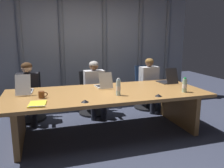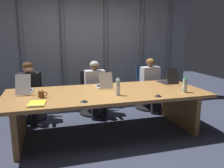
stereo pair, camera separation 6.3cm
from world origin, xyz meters
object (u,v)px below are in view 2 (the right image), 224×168
at_px(office_chair_center, 148,93).
at_px(person_left_mid, 96,85).
at_px(office_chair_left_end, 31,102).
at_px(laptop_left_end, 25,89).
at_px(conference_mic_left_side, 158,95).
at_px(coffee_mug_near, 42,94).
at_px(laptop_left_mid, 104,85).
at_px(office_chair_left_mid, 93,98).
at_px(laptop_center, 168,80).
at_px(person_center, 152,81).
at_px(person_left_end, 29,88).
at_px(conference_mic_middle, 84,101).
at_px(spiral_notepad, 37,104).
at_px(water_bottle_primary, 185,86).
at_px(water_bottle_secondary, 118,88).

bearing_deg(office_chair_center, person_left_mid, -84.50).
bearing_deg(office_chair_left_end, laptop_left_end, 3.05).
bearing_deg(conference_mic_left_side, laptop_left_end, 157.62).
bearing_deg(coffee_mug_near, laptop_left_end, 123.68).
bearing_deg(laptop_left_mid, office_chair_left_mid, -1.25).
height_order(laptop_center, person_center, person_center).
relative_size(person_left_end, conference_mic_middle, 10.37).
relative_size(laptop_left_mid, office_chair_left_end, 0.45).
xyz_separation_m(person_center, spiral_notepad, (-2.36, -1.37, 0.09)).
distance_m(office_chair_left_mid, person_left_mid, 0.34).
bearing_deg(person_left_mid, person_center, 90.33).
bearing_deg(water_bottle_primary, laptop_center, 81.85).
distance_m(laptop_left_mid, spiral_notepad, 1.33).
bearing_deg(person_left_mid, office_chair_left_mid, -168.29).
relative_size(office_chair_center, coffee_mug_near, 7.08).
xyz_separation_m(laptop_center, person_left_mid, (-1.30, 0.64, -0.15)).
relative_size(office_chair_left_end, office_chair_left_mid, 1.03).
xyz_separation_m(office_chair_left_end, conference_mic_middle, (0.82, -1.60, 0.41)).
height_order(person_center, conference_mic_left_side, person_center).
distance_m(office_chair_left_mid, person_left_end, 1.32).
xyz_separation_m(water_bottle_secondary, coffee_mug_near, (-1.14, 0.18, -0.07)).
bearing_deg(laptop_center, office_chair_left_end, 69.47).
xyz_separation_m(water_bottle_primary, coffee_mug_near, (-2.24, 0.30, -0.06)).
bearing_deg(laptop_center, spiral_notepad, 103.52).
bearing_deg(conference_mic_left_side, spiral_notepad, 177.05).
distance_m(person_center, conference_mic_left_side, 1.59).
distance_m(laptop_center, water_bottle_secondary, 1.34).
bearing_deg(water_bottle_secondary, water_bottle_primary, -6.20).
xyz_separation_m(office_chair_center, person_left_mid, (-1.25, -0.16, 0.29)).
xyz_separation_m(office_chair_left_end, person_center, (2.55, -0.15, 0.31)).
xyz_separation_m(laptop_center, conference_mic_middle, (-1.77, -0.81, -0.04)).
bearing_deg(coffee_mug_near, conference_mic_left_side, -13.87).
bearing_deg(office_chair_left_mid, laptop_center, 52.78).
distance_m(office_chair_center, water_bottle_primary, 1.58).
height_order(laptop_left_mid, office_chair_left_end, laptop_left_mid).
bearing_deg(person_center, conference_mic_middle, -53.08).
height_order(person_left_end, person_center, person_center).
height_order(laptop_left_mid, person_center, person_center).
height_order(office_chair_left_mid, person_left_end, person_left_end).
bearing_deg(water_bottle_secondary, person_left_mid, 94.26).
bearing_deg(laptop_left_end, office_chair_left_mid, -53.88).
height_order(person_left_mid, spiral_notepad, person_left_mid).
bearing_deg(laptop_left_mid, person_left_end, 59.53).
xyz_separation_m(office_chair_left_mid, water_bottle_primary, (1.22, -1.50, 0.51)).
distance_m(office_chair_left_mid, person_center, 1.34).
height_order(person_center, spiral_notepad, person_center).
relative_size(laptop_center, person_left_end, 0.38).
bearing_deg(person_center, water_bottle_primary, -5.75).
bearing_deg(person_left_mid, laptop_center, 64.18).
relative_size(laptop_left_end, spiral_notepad, 1.48).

